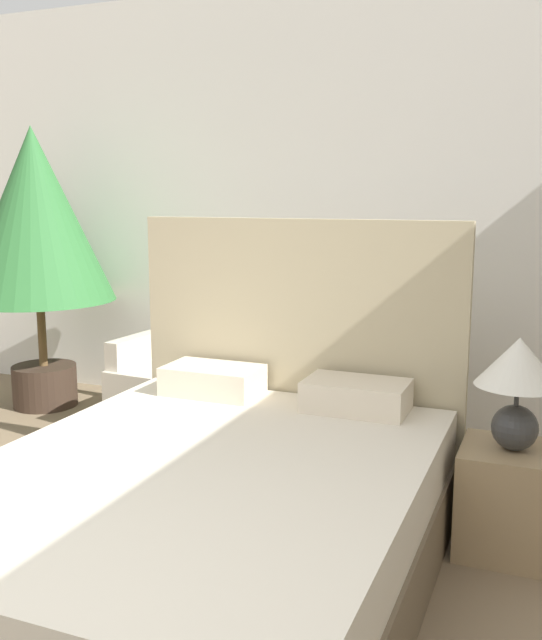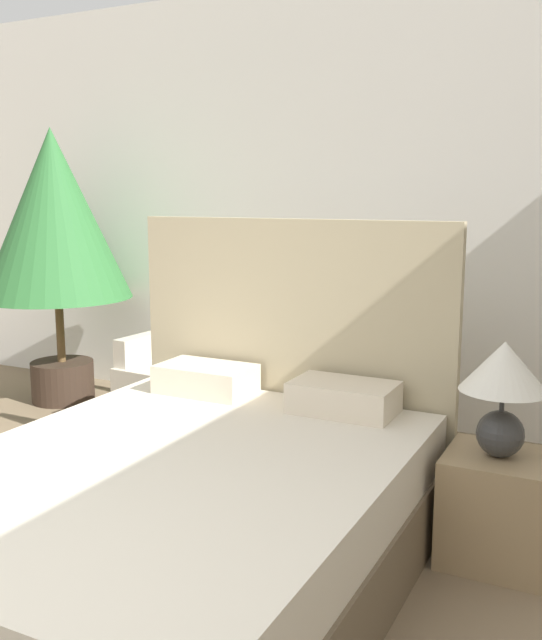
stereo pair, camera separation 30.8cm
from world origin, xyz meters
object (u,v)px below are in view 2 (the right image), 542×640
(potted_palm, at_px, (54,222))
(nightstand, at_px, (503,509))
(bed, at_px, (183,512))
(armchair_near_window_left, at_px, (188,386))
(armchair_near_window_right, at_px, (328,406))
(table_lamp, at_px, (503,381))

(potted_palm, relative_size, nightstand, 4.16)
(bed, bearing_deg, nightstand, 34.78)
(armchair_near_window_left, height_order, armchair_near_window_right, same)
(armchair_near_window_left, distance_m, armchair_near_window_right, 0.99)
(armchair_near_window_right, relative_size, table_lamp, 1.77)
(potted_palm, height_order, table_lamp, potted_palm)
(bed, xyz_separation_m, nightstand, (1.08, 0.75, -0.08))
(bed, distance_m, armchair_near_window_right, 1.65)
(bed, height_order, nightstand, bed)
(table_lamp, bearing_deg, potted_palm, 163.07)
(table_lamp, bearing_deg, nightstand, 25.93)
(armchair_near_window_left, xyz_separation_m, table_lamp, (2.12, -0.91, 0.51))
(bed, relative_size, table_lamp, 4.45)
(armchair_near_window_right, distance_m, nightstand, 1.46)
(armchair_near_window_left, height_order, nightstand, armchair_near_window_left)
(table_lamp, bearing_deg, armchair_near_window_right, 141.06)
(potted_palm, distance_m, table_lamp, 3.49)
(nightstand, bearing_deg, bed, -145.22)
(potted_palm, relative_size, table_lamp, 4.13)
(bed, bearing_deg, potted_palm, 142.05)
(bed, relative_size, armchair_near_window_right, 2.51)
(bed, xyz_separation_m, table_lamp, (1.06, 0.74, 0.47))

